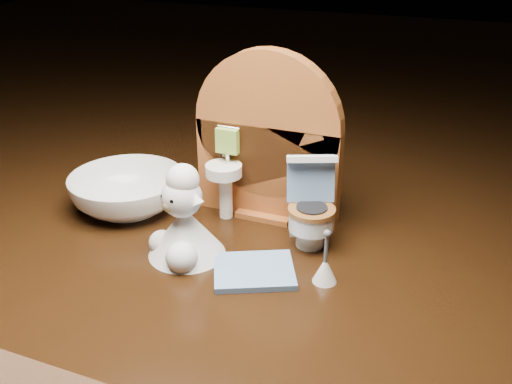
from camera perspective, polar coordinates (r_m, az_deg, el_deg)
backdrop_panel at (r=0.49m, az=1.07°, el=4.53°), size 0.13×0.05×0.15m
toy_toilet at (r=0.47m, az=5.44°, el=-1.92°), size 0.05×0.05×0.08m
bath_mat at (r=0.44m, az=-0.20°, el=-7.89°), size 0.08×0.07×0.00m
toilet_brush at (r=0.43m, az=6.92°, el=-7.57°), size 0.02×0.02×0.04m
plush_lamb at (r=0.45m, az=-7.24°, el=-3.24°), size 0.06×0.06×0.08m
ceramic_bowl at (r=0.54m, az=-12.72°, el=0.01°), size 0.11×0.11×0.03m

